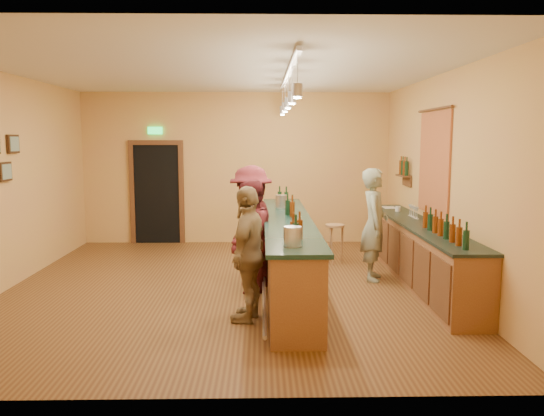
{
  "coord_description": "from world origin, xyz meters",
  "views": [
    {
      "loc": [
        0.53,
        -7.83,
        2.22
      ],
      "look_at": [
        0.69,
        0.2,
        1.18
      ],
      "focal_mm": 35.0,
      "sensor_mm": 36.0,
      "label": 1
    }
  ],
  "objects_px": {
    "customer_b": "(249,254)",
    "customer_c": "(251,225)",
    "bar_stool": "(335,232)",
    "tasting_bar": "(287,247)",
    "customer_a": "(251,236)",
    "bartender": "(374,225)",
    "back_counter": "(419,252)"
  },
  "relations": [
    {
      "from": "customer_b",
      "to": "customer_c",
      "type": "bearing_deg",
      "value": -163.87
    },
    {
      "from": "bar_stool",
      "to": "tasting_bar",
      "type": "bearing_deg",
      "value": -121.65
    },
    {
      "from": "tasting_bar",
      "to": "customer_b",
      "type": "relative_size",
      "value": 3.06
    },
    {
      "from": "tasting_bar",
      "to": "customer_a",
      "type": "relative_size",
      "value": 3.11
    },
    {
      "from": "bartender",
      "to": "customer_a",
      "type": "distance_m",
      "value": 2.03
    },
    {
      "from": "customer_a",
      "to": "bar_stool",
      "type": "bearing_deg",
      "value": 154.6
    },
    {
      "from": "customer_b",
      "to": "bar_stool",
      "type": "relative_size",
      "value": 2.36
    },
    {
      "from": "bartender",
      "to": "bar_stool",
      "type": "bearing_deg",
      "value": 33.56
    },
    {
      "from": "customer_a",
      "to": "customer_b",
      "type": "distance_m",
      "value": 1.25
    },
    {
      "from": "customer_a",
      "to": "customer_c",
      "type": "relative_size",
      "value": 0.9
    },
    {
      "from": "bar_stool",
      "to": "customer_c",
      "type": "bearing_deg",
      "value": -138.99
    },
    {
      "from": "tasting_bar",
      "to": "bartender",
      "type": "xyz_separation_m",
      "value": [
        1.39,
        0.37,
        0.28
      ]
    },
    {
      "from": "back_counter",
      "to": "bar_stool",
      "type": "height_order",
      "value": "back_counter"
    },
    {
      "from": "bar_stool",
      "to": "bartender",
      "type": "bearing_deg",
      "value": -67.86
    },
    {
      "from": "tasting_bar",
      "to": "bartender",
      "type": "bearing_deg",
      "value": 14.91
    },
    {
      "from": "tasting_bar",
      "to": "customer_b",
      "type": "distance_m",
      "value": 1.6
    },
    {
      "from": "customer_c",
      "to": "bar_stool",
      "type": "height_order",
      "value": "customer_c"
    },
    {
      "from": "customer_b",
      "to": "bar_stool",
      "type": "height_order",
      "value": "customer_b"
    },
    {
      "from": "customer_c",
      "to": "bar_stool",
      "type": "xyz_separation_m",
      "value": [
        1.47,
        1.28,
        -0.35
      ]
    },
    {
      "from": "bartender",
      "to": "customer_c",
      "type": "distance_m",
      "value": 1.94
    },
    {
      "from": "back_counter",
      "to": "bartender",
      "type": "bearing_deg",
      "value": 164.13
    },
    {
      "from": "back_counter",
      "to": "customer_c",
      "type": "distance_m",
      "value": 2.63
    },
    {
      "from": "bartender",
      "to": "customer_a",
      "type": "bearing_deg",
      "value": 118.89
    },
    {
      "from": "bar_stool",
      "to": "customer_b",
      "type": "bearing_deg",
      "value": -116.26
    },
    {
      "from": "bartender",
      "to": "customer_c",
      "type": "relative_size",
      "value": 0.97
    },
    {
      "from": "customer_c",
      "to": "bar_stool",
      "type": "bearing_deg",
      "value": 152.62
    },
    {
      "from": "tasting_bar",
      "to": "customer_c",
      "type": "distance_m",
      "value": 0.67
    },
    {
      "from": "customer_a",
      "to": "back_counter",
      "type": "bearing_deg",
      "value": 114.06
    },
    {
      "from": "tasting_bar",
      "to": "customer_c",
      "type": "relative_size",
      "value": 2.79
    },
    {
      "from": "back_counter",
      "to": "customer_a",
      "type": "distance_m",
      "value": 2.65
    },
    {
      "from": "tasting_bar",
      "to": "back_counter",
      "type": "bearing_deg",
      "value": 5.06
    },
    {
      "from": "tasting_bar",
      "to": "bar_stool",
      "type": "height_order",
      "value": "tasting_bar"
    }
  ]
}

